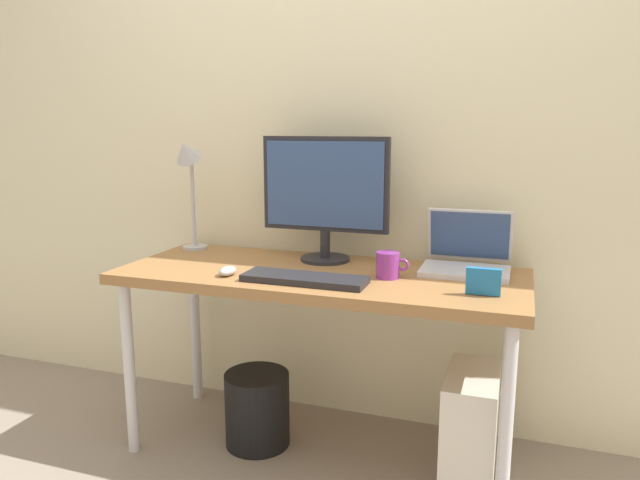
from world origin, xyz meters
The scene contains 12 objects.
ground_plane centered at (0.00, 0.00, 0.00)m, with size 6.00×6.00×0.00m, color gray.
back_wall centered at (0.00, 0.37, 1.30)m, with size 4.40×0.04×2.60m, color beige.
desk centered at (0.00, 0.00, 0.67)m, with size 1.52×0.61×0.73m.
monitor centered at (-0.04, 0.17, 1.02)m, with size 0.52×0.20×0.50m.
laptop centered at (0.52, 0.19, 0.79)m, with size 0.32×0.28×0.23m.
desk_lamp centered at (-0.66, 0.17, 1.09)m, with size 0.11×0.16×0.50m.
keyboard centered at (0.00, -0.17, 0.75)m, with size 0.44×0.14×0.02m, color #232328.
mouse centered at (-0.30, -0.17, 0.75)m, with size 0.06×0.09×0.03m, color #B2B2B7.
coffee_mug centered at (0.26, -0.01, 0.78)m, with size 0.12×0.08×0.09m.
photo_frame centered at (0.60, -0.14, 0.78)m, with size 0.11×0.02×0.09m, color #1E72BF.
computer_tower centered at (0.58, -0.03, 0.21)m, with size 0.18×0.36×0.42m, color silver.
wastebasket centered at (-0.26, -0.04, 0.15)m, with size 0.26×0.26×0.30m, color black.
Camera 1 is at (0.70, -2.04, 1.28)m, focal length 33.07 mm.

